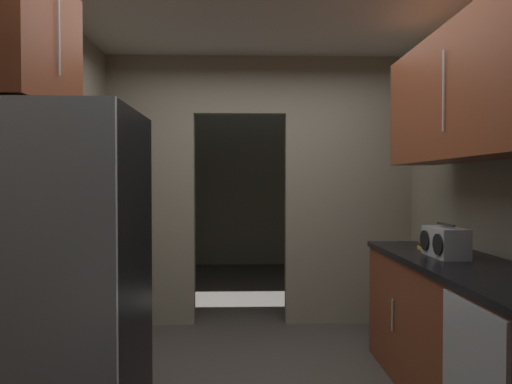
{
  "coord_description": "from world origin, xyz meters",
  "views": [
    {
      "loc": [
        -0.17,
        -2.81,
        1.4
      ],
      "look_at": [
        -0.08,
        0.49,
        1.33
      ],
      "focal_mm": 31.88,
      "sensor_mm": 36.0,
      "label": 1
    }
  ],
  "objects": [
    {
      "name": "boombox",
      "position": [
        1.15,
        0.1,
        1.01
      ],
      "size": [
        0.19,
        0.35,
        0.22
      ],
      "color": "#B2B2B7",
      "rests_on": "lower_cabinet_run"
    },
    {
      "name": "upper_cabinet_fridgeside",
      "position": [
        -1.32,
        -0.39,
        2.21
      ],
      "size": [
        0.36,
        0.78,
        0.82
      ],
      "color": "brown"
    },
    {
      "name": "book_stack",
      "position": [
        1.17,
        0.4,
        0.95
      ],
      "size": [
        0.15,
        0.16,
        0.08
      ],
      "color": "gold",
      "rests_on": "lower_cabinet_run"
    },
    {
      "name": "refrigerator",
      "position": [
        -1.07,
        -0.49,
        0.88
      ],
      "size": [
        0.71,
        0.79,
        1.77
      ],
      "color": "black",
      "rests_on": "ground"
    },
    {
      "name": "upper_cabinet_counterside",
      "position": [
        1.18,
        -0.19,
        1.94
      ],
      "size": [
        0.36,
        1.98,
        0.8
      ],
      "color": "brown"
    },
    {
      "name": "kitchen_overhead_slab",
      "position": [
        0.0,
        0.51,
        2.67
      ],
      "size": [
        3.4,
        7.39,
        0.06
      ],
      "primitive_type": "cube",
      "color": "silver"
    },
    {
      "name": "lower_cabinet_run",
      "position": [
        1.18,
        -0.19,
        0.46
      ],
      "size": [
        0.64,
        2.2,
        0.92
      ],
      "color": "brown",
      "rests_on": "ground"
    },
    {
      "name": "adjoining_room_shell",
      "position": [
        0.0,
        3.85,
        1.32
      ],
      "size": [
        3.0,
        3.33,
        2.64
      ],
      "color": "gray",
      "rests_on": "ground"
    },
    {
      "name": "kitchen_partition",
      "position": [
        0.06,
        1.7,
        1.41
      ],
      "size": [
        3.0,
        0.12,
        2.64
      ],
      "color": "gray",
      "rests_on": "ground"
    }
  ]
}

